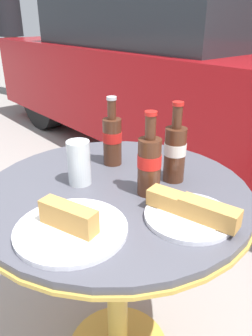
{
  "coord_description": "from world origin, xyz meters",
  "views": [
    {
      "loc": [
        0.65,
        -0.51,
        1.14
      ],
      "look_at": [
        0.0,
        0.04,
        0.74
      ],
      "focal_mm": 35.0,
      "sensor_mm": 36.0,
      "label": 1
    }
  ],
  "objects_px": {
    "pedestrian": "(9,25)",
    "cola_bottle_left": "(175,151)",
    "bistro_table": "(116,227)",
    "drinking_glass": "(79,165)",
    "lunch_plate_near": "(190,212)",
    "parked_car": "(180,76)",
    "lunch_plate_far": "(70,226)",
    "cola_bottle_right": "(149,163)",
    "cola_bottle_center": "(112,138)"
  },
  "relations": [
    {
      "from": "lunch_plate_far",
      "to": "pedestrian",
      "type": "relative_size",
      "value": 0.14
    },
    {
      "from": "bistro_table",
      "to": "parked_car",
      "type": "height_order",
      "value": "parked_car"
    },
    {
      "from": "cola_bottle_left",
      "to": "pedestrian",
      "type": "xyz_separation_m",
      "value": [
        -4.54,
        1.39,
        0.23
      ]
    },
    {
      "from": "bistro_table",
      "to": "drinking_glass",
      "type": "xyz_separation_m",
      "value": [
        -0.09,
        -0.06,
        0.2
      ]
    },
    {
      "from": "lunch_plate_near",
      "to": "pedestrian",
      "type": "distance_m",
      "value": 4.96
    },
    {
      "from": "drinking_glass",
      "to": "lunch_plate_near",
      "type": "height_order",
      "value": "drinking_glass"
    },
    {
      "from": "cola_bottle_left",
      "to": "lunch_plate_near",
      "type": "xyz_separation_m",
      "value": [
        0.17,
        -0.13,
        -0.07
      ]
    },
    {
      "from": "lunch_plate_near",
      "to": "pedestrian",
      "type": "xyz_separation_m",
      "value": [
        -4.71,
        1.52,
        0.31
      ]
    },
    {
      "from": "cola_bottle_center",
      "to": "parked_car",
      "type": "relative_size",
      "value": 0.05
    },
    {
      "from": "pedestrian",
      "to": "cola_bottle_left",
      "type": "bearing_deg",
      "value": -17.01
    },
    {
      "from": "bistro_table",
      "to": "cola_bottle_left",
      "type": "height_order",
      "value": "cola_bottle_left"
    },
    {
      "from": "cola_bottle_right",
      "to": "drinking_glass",
      "type": "height_order",
      "value": "cola_bottle_right"
    },
    {
      "from": "cola_bottle_left",
      "to": "cola_bottle_right",
      "type": "distance_m",
      "value": 0.11
    },
    {
      "from": "bistro_table",
      "to": "lunch_plate_far",
      "type": "bearing_deg",
      "value": -64.38
    },
    {
      "from": "cola_bottle_right",
      "to": "cola_bottle_center",
      "type": "xyz_separation_m",
      "value": [
        -0.22,
        0.05,
        -0.0
      ]
    },
    {
      "from": "cola_bottle_left",
      "to": "parked_car",
      "type": "distance_m",
      "value": 2.25
    },
    {
      "from": "bistro_table",
      "to": "cola_bottle_left",
      "type": "xyz_separation_m",
      "value": [
        0.07,
        0.16,
        0.23
      ]
    },
    {
      "from": "lunch_plate_far",
      "to": "cola_bottle_center",
      "type": "bearing_deg",
      "value": 127.96
    },
    {
      "from": "cola_bottle_left",
      "to": "pedestrian",
      "type": "height_order",
      "value": "pedestrian"
    },
    {
      "from": "cola_bottle_left",
      "to": "cola_bottle_right",
      "type": "bearing_deg",
      "value": -83.91
    },
    {
      "from": "bistro_table",
      "to": "cola_bottle_right",
      "type": "height_order",
      "value": "cola_bottle_right"
    },
    {
      "from": "cola_bottle_right",
      "to": "bistro_table",
      "type": "bearing_deg",
      "value": -149.55
    },
    {
      "from": "lunch_plate_near",
      "to": "pedestrian",
      "type": "bearing_deg",
      "value": 162.16
    },
    {
      "from": "bistro_table",
      "to": "drinking_glass",
      "type": "distance_m",
      "value": 0.22
    },
    {
      "from": "lunch_plate_near",
      "to": "parked_car",
      "type": "relative_size",
      "value": 0.06
    },
    {
      "from": "cola_bottle_right",
      "to": "lunch_plate_far",
      "type": "xyz_separation_m",
      "value": [
        0.02,
        -0.26,
        -0.07
      ]
    },
    {
      "from": "cola_bottle_right",
      "to": "parked_car",
      "type": "xyz_separation_m",
      "value": [
        -1.48,
        1.81,
        -0.15
      ]
    },
    {
      "from": "bistro_table",
      "to": "lunch_plate_near",
      "type": "bearing_deg",
      "value": 8.68
    },
    {
      "from": "bistro_table",
      "to": "drinking_glass",
      "type": "height_order",
      "value": "drinking_glass"
    },
    {
      "from": "parked_car",
      "to": "pedestrian",
      "type": "distance_m",
      "value": 3.11
    },
    {
      "from": "bistro_table",
      "to": "cola_bottle_left",
      "type": "relative_size",
      "value": 3.3
    },
    {
      "from": "cola_bottle_right",
      "to": "pedestrian",
      "type": "relative_size",
      "value": 0.13
    },
    {
      "from": "lunch_plate_near",
      "to": "pedestrian",
      "type": "relative_size",
      "value": 0.13
    },
    {
      "from": "cola_bottle_left",
      "to": "lunch_plate_near",
      "type": "distance_m",
      "value": 0.22
    },
    {
      "from": "bistro_table",
      "to": "pedestrian",
      "type": "bearing_deg",
      "value": 160.84
    },
    {
      "from": "parked_car",
      "to": "pedestrian",
      "type": "height_order",
      "value": "pedestrian"
    },
    {
      "from": "cola_bottle_right",
      "to": "lunch_plate_far",
      "type": "relative_size",
      "value": 0.9
    },
    {
      "from": "cola_bottle_left",
      "to": "cola_bottle_center",
      "type": "height_order",
      "value": "cola_bottle_left"
    },
    {
      "from": "lunch_plate_near",
      "to": "lunch_plate_far",
      "type": "distance_m",
      "value": 0.28
    },
    {
      "from": "lunch_plate_far",
      "to": "cola_bottle_left",
      "type": "bearing_deg",
      "value": 94.5
    },
    {
      "from": "bistro_table",
      "to": "cola_bottle_right",
      "type": "xyz_separation_m",
      "value": [
        0.08,
        0.05,
        0.23
      ]
    },
    {
      "from": "drinking_glass",
      "to": "parked_car",
      "type": "xyz_separation_m",
      "value": [
        -1.31,
        1.92,
        -0.11
      ]
    },
    {
      "from": "cola_bottle_right",
      "to": "lunch_plate_near",
      "type": "xyz_separation_m",
      "value": [
        0.16,
        -0.01,
        -0.07
      ]
    },
    {
      "from": "parked_car",
      "to": "drinking_glass",
      "type": "bearing_deg",
      "value": -55.76
    },
    {
      "from": "cola_bottle_left",
      "to": "lunch_plate_far",
      "type": "distance_m",
      "value": 0.38
    },
    {
      "from": "cola_bottle_right",
      "to": "pedestrian",
      "type": "xyz_separation_m",
      "value": [
        -4.55,
        1.5,
        0.24
      ]
    },
    {
      "from": "lunch_plate_near",
      "to": "cola_bottle_right",
      "type": "bearing_deg",
      "value": 175.51
    },
    {
      "from": "cola_bottle_left",
      "to": "lunch_plate_far",
      "type": "height_order",
      "value": "cola_bottle_left"
    },
    {
      "from": "cola_bottle_right",
      "to": "parked_car",
      "type": "relative_size",
      "value": 0.06
    },
    {
      "from": "cola_bottle_right",
      "to": "lunch_plate_near",
      "type": "relative_size",
      "value": 1.0
    }
  ]
}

